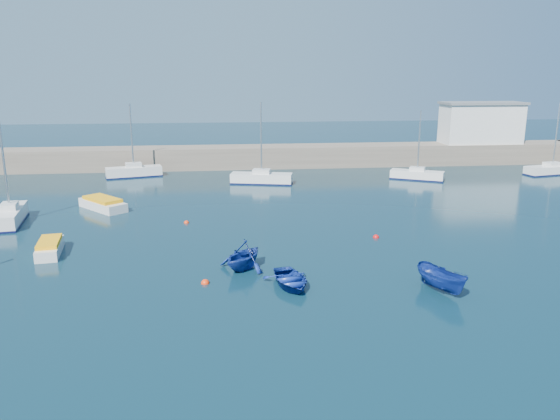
{
  "coord_description": "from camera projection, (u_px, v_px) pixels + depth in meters",
  "views": [
    {
      "loc": [
        -3.81,
        -22.02,
        11.56
      ],
      "look_at": [
        0.53,
        17.2,
        1.6
      ],
      "focal_mm": 35.0,
      "sensor_mm": 36.0,
      "label": 1
    }
  ],
  "objects": [
    {
      "name": "buoy_3",
      "position": [
        186.0,
        223.0,
        43.15
      ],
      "size": [
        0.41,
        0.41,
        0.41
      ],
      "primitive_type": "sphere",
      "color": "red",
      "rests_on": "ground"
    },
    {
      "name": "motorboat_2",
      "position": [
        103.0,
        204.0,
        47.36
      ],
      "size": [
        4.72,
        5.03,
        1.05
      ],
      "rotation": [
        0.0,
        0.0,
        0.72
      ],
      "color": "silver",
      "rests_on": "ground"
    },
    {
      "name": "dinghy_left",
      "position": [
        243.0,
        255.0,
        32.82
      ],
      "size": [
        4.35,
        4.46,
        1.79
      ],
      "primitive_type": "imported",
      "rotation": [
        0.0,
        0.0,
        -0.62
      ],
      "color": "navy",
      "rests_on": "ground"
    },
    {
      "name": "sailboat_6",
      "position": [
        262.0,
        178.0,
        58.35
      ],
      "size": [
        6.77,
        3.25,
        8.61
      ],
      "rotation": [
        0.0,
        0.0,
        1.34
      ],
      "color": "silver",
      "rests_on": "ground"
    },
    {
      "name": "sailboat_3",
      "position": [
        10.0,
        215.0,
        42.9
      ],
      "size": [
        2.57,
        6.11,
        7.98
      ],
      "rotation": [
        0.0,
        0.0,
        0.16
      ],
      "color": "silver",
      "rests_on": "ground"
    },
    {
      "name": "buoy_1",
      "position": [
        376.0,
        238.0,
        39.34
      ],
      "size": [
        0.47,
        0.47,
        0.47
      ],
      "primitive_type": "sphere",
      "color": "red",
      "rests_on": "ground"
    },
    {
      "name": "ground",
      "position": [
        310.0,
        338.0,
        24.45
      ],
      "size": [
        220.0,
        220.0,
        0.0
      ],
      "primitive_type": "plane",
      "color": "#0B2733",
      "rests_on": "ground"
    },
    {
      "name": "motorboat_1",
      "position": [
        50.0,
        247.0,
        35.74
      ],
      "size": [
        1.9,
        4.02,
        0.95
      ],
      "rotation": [
        0.0,
        0.0,
        0.14
      ],
      "color": "silver",
      "rests_on": "ground"
    },
    {
      "name": "buoy_0",
      "position": [
        205.0,
        283.0,
        30.8
      ],
      "size": [
        0.48,
        0.48,
        0.48
      ],
      "primitive_type": "sphere",
      "color": "red",
      "rests_on": "ground"
    },
    {
      "name": "harbor_office",
      "position": [
        481.0,
        124.0,
        70.74
      ],
      "size": [
        10.0,
        4.0,
        5.0
      ],
      "primitive_type": "cube",
      "color": "silver",
      "rests_on": "back_wall"
    },
    {
      "name": "dinghy_right",
      "position": [
        442.0,
        280.0,
        29.5
      ],
      "size": [
        2.51,
        3.73,
        1.35
      ],
      "primitive_type": "imported",
      "rotation": [
        0.0,
        0.0,
        0.38
      ],
      "color": "navy",
      "rests_on": "ground"
    },
    {
      "name": "sailboat_5",
      "position": [
        134.0,
        171.0,
        62.08
      ],
      "size": [
        6.38,
        3.28,
        8.22
      ],
      "rotation": [
        0.0,
        0.0,
        1.84
      ],
      "color": "silver",
      "rests_on": "ground"
    },
    {
      "name": "dinghy_center",
      "position": [
        290.0,
        280.0,
        30.3
      ],
      "size": [
        3.17,
        4.0,
        0.75
      ],
      "primitive_type": "imported",
      "rotation": [
        0.0,
        0.0,
        0.17
      ],
      "color": "navy",
      "rests_on": "ground"
    },
    {
      "name": "sailboat_7",
      "position": [
        417.0,
        175.0,
        60.52
      ],
      "size": [
        5.81,
        4.15,
        7.61
      ],
      "rotation": [
        0.0,
        0.0,
        1.07
      ],
      "color": "silver",
      "rests_on": "ground"
    },
    {
      "name": "back_wall",
      "position": [
        251.0,
        157.0,
        68.47
      ],
      "size": [
        96.0,
        4.5,
        2.6
      ],
      "primitive_type": "cube",
      "color": "#6E6254",
      "rests_on": "ground"
    },
    {
      "name": "sailboat_8",
      "position": [
        552.0,
        170.0,
        63.69
      ],
      "size": [
        6.96,
        3.23,
        8.74
      ],
      "rotation": [
        0.0,
        0.0,
        1.78
      ],
      "color": "silver",
      "rests_on": "ground"
    }
  ]
}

